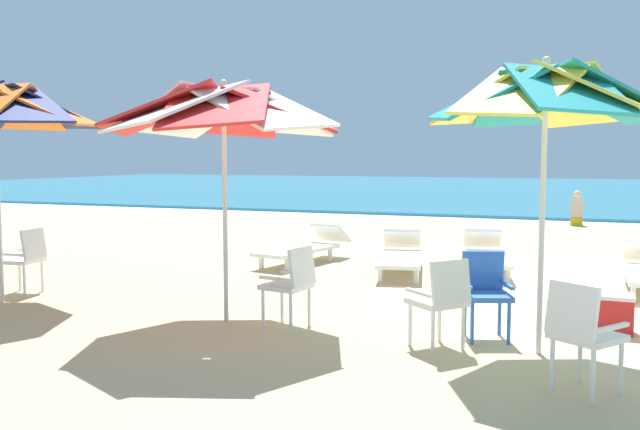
{
  "coord_description": "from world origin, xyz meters",
  "views": [
    {
      "loc": [
        -0.53,
        -8.51,
        1.81
      ],
      "look_at": [
        -3.87,
        0.17,
        1.0
      ],
      "focal_mm": 37.82,
      "sensor_mm": 36.0,
      "label": 1
    }
  ],
  "objects_px": {
    "plastic_chair_1": "(441,298)",
    "plastic_chair_5": "(26,256)",
    "beachgoer_seated": "(577,214)",
    "sun_lounger_1": "(486,255)",
    "plastic_chair_0": "(485,289)",
    "plastic_chair_3": "(292,281)",
    "cooler_box": "(608,313)",
    "beach_umbrella_1": "(224,112)",
    "plastic_chair_2": "(582,330)",
    "sun_lounger_3": "(304,247)",
    "beach_umbrella_0": "(546,98)",
    "sun_lounger_2": "(400,255)"
  },
  "relations": [
    {
      "from": "plastic_chair_0",
      "to": "plastic_chair_3",
      "type": "height_order",
      "value": "same"
    },
    {
      "from": "plastic_chair_2",
      "to": "plastic_chair_3",
      "type": "xyz_separation_m",
      "value": [
        -2.85,
        1.05,
        0.0
      ]
    },
    {
      "from": "sun_lounger_1",
      "to": "plastic_chair_5",
      "type": "bearing_deg",
      "value": -144.81
    },
    {
      "from": "plastic_chair_0",
      "to": "plastic_chair_2",
      "type": "relative_size",
      "value": 1.0
    },
    {
      "from": "beach_umbrella_1",
      "to": "cooler_box",
      "type": "xyz_separation_m",
      "value": [
        3.88,
        1.05,
        -2.08
      ]
    },
    {
      "from": "sun_lounger_1",
      "to": "plastic_chair_0",
      "type": "bearing_deg",
      "value": -82.92
    },
    {
      "from": "beach_umbrella_1",
      "to": "sun_lounger_1",
      "type": "height_order",
      "value": "beach_umbrella_1"
    },
    {
      "from": "plastic_chair_5",
      "to": "plastic_chair_1",
      "type": "bearing_deg",
      "value": -6.4
    },
    {
      "from": "beach_umbrella_0",
      "to": "plastic_chair_5",
      "type": "bearing_deg",
      "value": 176.28
    },
    {
      "from": "beach_umbrella_0",
      "to": "sun_lounger_3",
      "type": "xyz_separation_m",
      "value": [
        -4.02,
        4.09,
        -2.05
      ]
    },
    {
      "from": "beach_umbrella_1",
      "to": "plastic_chair_3",
      "type": "xyz_separation_m",
      "value": [
        0.77,
        0.03,
        -1.79
      ]
    },
    {
      "from": "beach_umbrella_0",
      "to": "plastic_chair_3",
      "type": "xyz_separation_m",
      "value": [
        -2.49,
        0.04,
        -1.83
      ]
    },
    {
      "from": "sun_lounger_1",
      "to": "cooler_box",
      "type": "bearing_deg",
      "value": -62.91
    },
    {
      "from": "plastic_chair_2",
      "to": "beach_umbrella_1",
      "type": "xyz_separation_m",
      "value": [
        -3.61,
        1.01,
        1.79
      ]
    },
    {
      "from": "plastic_chair_1",
      "to": "plastic_chair_5",
      "type": "distance_m",
      "value": 5.65
    },
    {
      "from": "beach_umbrella_1",
      "to": "plastic_chair_5",
      "type": "distance_m",
      "value": 3.7
    },
    {
      "from": "plastic_chair_1",
      "to": "plastic_chair_3",
      "type": "height_order",
      "value": "same"
    },
    {
      "from": "plastic_chair_5",
      "to": "beachgoer_seated",
      "type": "xyz_separation_m",
      "value": [
        6.75,
        12.25,
        -0.2
      ]
    },
    {
      "from": "sun_lounger_2",
      "to": "cooler_box",
      "type": "distance_m",
      "value": 3.94
    },
    {
      "from": "beach_umbrella_1",
      "to": "cooler_box",
      "type": "distance_m",
      "value": 4.53
    },
    {
      "from": "plastic_chair_0",
      "to": "beach_umbrella_1",
      "type": "bearing_deg",
      "value": -172.53
    },
    {
      "from": "plastic_chair_0",
      "to": "sun_lounger_3",
      "type": "height_order",
      "value": "plastic_chair_0"
    },
    {
      "from": "beachgoer_seated",
      "to": "sun_lounger_1",
      "type": "bearing_deg",
      "value": -98.77
    },
    {
      "from": "cooler_box",
      "to": "plastic_chair_5",
      "type": "bearing_deg",
      "value": -174.84
    },
    {
      "from": "beachgoer_seated",
      "to": "cooler_box",
      "type": "bearing_deg",
      "value": -88.31
    },
    {
      "from": "plastic_chair_2",
      "to": "beachgoer_seated",
      "type": "distance_m",
      "value": 13.68
    },
    {
      "from": "beach_umbrella_0",
      "to": "cooler_box",
      "type": "height_order",
      "value": "beach_umbrella_0"
    },
    {
      "from": "sun_lounger_2",
      "to": "plastic_chair_3",
      "type": "bearing_deg",
      "value": -93.61
    },
    {
      "from": "beach_umbrella_1",
      "to": "plastic_chair_3",
      "type": "height_order",
      "value": "beach_umbrella_1"
    },
    {
      "from": "beach_umbrella_0",
      "to": "cooler_box",
      "type": "distance_m",
      "value": 2.46
    },
    {
      "from": "plastic_chair_1",
      "to": "plastic_chair_5",
      "type": "relative_size",
      "value": 1.0
    },
    {
      "from": "cooler_box",
      "to": "beachgoer_seated",
      "type": "relative_size",
      "value": 0.54
    },
    {
      "from": "plastic_chair_2",
      "to": "sun_lounger_1",
      "type": "bearing_deg",
      "value": 104.63
    },
    {
      "from": "plastic_chair_0",
      "to": "sun_lounger_3",
      "type": "bearing_deg",
      "value": 133.08
    },
    {
      "from": "beach_umbrella_0",
      "to": "plastic_chair_1",
      "type": "relative_size",
      "value": 3.11
    },
    {
      "from": "beach_umbrella_0",
      "to": "plastic_chair_2",
      "type": "bearing_deg",
      "value": -70.53
    },
    {
      "from": "plastic_chair_2",
      "to": "beach_umbrella_0",
      "type": "bearing_deg",
      "value": 109.47
    },
    {
      "from": "plastic_chair_5",
      "to": "beach_umbrella_0",
      "type": "bearing_deg",
      "value": -3.72
    },
    {
      "from": "plastic_chair_2",
      "to": "plastic_chair_5",
      "type": "height_order",
      "value": "same"
    },
    {
      "from": "plastic_chair_2",
      "to": "beach_umbrella_1",
      "type": "bearing_deg",
      "value": 164.32
    },
    {
      "from": "beach_umbrella_0",
      "to": "plastic_chair_5",
      "type": "xyz_separation_m",
      "value": [
        -6.47,
        0.42,
        -1.83
      ]
    },
    {
      "from": "plastic_chair_5",
      "to": "sun_lounger_2",
      "type": "xyz_separation_m",
      "value": [
        4.22,
        3.33,
        -0.22
      ]
    },
    {
      "from": "plastic_chair_2",
      "to": "cooler_box",
      "type": "bearing_deg",
      "value": 82.77
    },
    {
      "from": "plastic_chair_0",
      "to": "plastic_chair_2",
      "type": "bearing_deg",
      "value": -56.96
    },
    {
      "from": "beachgoer_seated",
      "to": "sun_lounger_3",
      "type": "bearing_deg",
      "value": -116.6
    },
    {
      "from": "plastic_chair_5",
      "to": "sun_lounger_1",
      "type": "height_order",
      "value": "plastic_chair_5"
    },
    {
      "from": "plastic_chair_1",
      "to": "sun_lounger_1",
      "type": "bearing_deg",
      "value": 92.01
    },
    {
      "from": "sun_lounger_1",
      "to": "beachgoer_seated",
      "type": "relative_size",
      "value": 2.4
    },
    {
      "from": "sun_lounger_3",
      "to": "beach_umbrella_0",
      "type": "bearing_deg",
      "value": -45.5
    },
    {
      "from": "plastic_chair_1",
      "to": "sun_lounger_3",
      "type": "relative_size",
      "value": 0.39
    }
  ]
}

